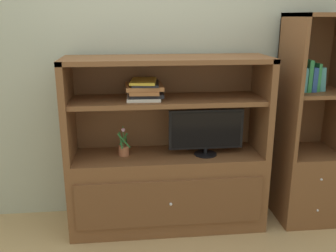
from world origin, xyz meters
name	(u,v)px	position (x,y,z in m)	size (l,w,h in m)	color
ground_plane	(173,251)	(0.00, 0.00, 0.00)	(8.00, 8.00, 0.00)	tan
painted_rear_wall	(163,53)	(0.00, 0.75, 1.40)	(6.00, 0.10, 2.80)	#ADB29E
media_console	(167,172)	(0.00, 0.40, 0.47)	(1.57, 0.50, 1.40)	brown
tv_monitor	(206,131)	(0.30, 0.35, 0.83)	(0.59, 0.18, 0.37)	black
potted_plant	(124,149)	(-0.35, 0.41, 0.68)	(0.10, 0.13, 0.24)	#B26642
magazine_stack	(145,90)	(-0.17, 0.40, 1.16)	(0.29, 0.32, 0.15)	silver
bookshelf_tall	(308,156)	(1.20, 0.41, 0.56)	(0.49, 0.49, 1.72)	brown
upright_book_row	(308,78)	(1.12, 0.40, 1.23)	(0.23, 0.18, 0.25)	black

